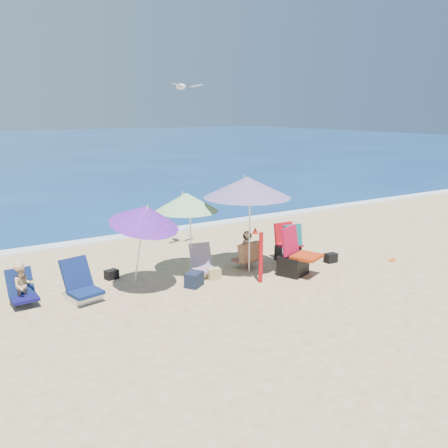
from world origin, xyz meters
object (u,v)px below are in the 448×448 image
umbrella_blue (145,216)px  seagull (182,87)px  person_center (247,250)px  umbrella_turquoise (247,187)px  umbrella_striped (186,202)px  furled_umbrella (260,252)px  chair_rainbow (203,267)px  person_left (23,285)px  chair_navy (82,289)px  camp_chair_left (294,261)px  camp_chair_right (288,247)px

umbrella_blue → seagull: 3.54m
person_center → umbrella_turquoise: bearing=-128.7°
umbrella_turquoise → seagull: 2.90m
seagull → umbrella_striped: bearing=-114.8°
furled_umbrella → person_center: furled_umbrella is taller
umbrella_striped → furled_umbrella: umbrella_striped is taller
chair_rainbow → person_center: bearing=-5.3°
person_center → person_left: person_center is taller
chair_rainbow → person_center: size_ratio=0.86×
furled_umbrella → chair_rainbow: size_ratio=1.61×
umbrella_blue → chair_rainbow: size_ratio=2.54×
furled_umbrella → chair_navy: 3.60m
person_center → umbrella_blue: bearing=-177.3°
person_left → seagull: (3.99, 1.28, 3.66)m
chair_navy → chair_rainbow: chair_navy is taller
umbrella_blue → seagull: (1.74, 1.78, 2.52)m
umbrella_turquoise → person_left: (-4.57, 0.59, -1.52)m
umbrella_striped → umbrella_blue: umbrella_blue is taller
furled_umbrella → person_left: (-4.43, 1.28, -0.26)m
chair_rainbow → person_center: (1.10, -0.10, 0.24)m
chair_rainbow → person_left: person_left is taller
chair_navy → person_left: (-0.99, 0.31, 0.18)m
umbrella_striped → umbrella_blue: (-1.15, -0.50, -0.07)m
furled_umbrella → umbrella_turquoise: bearing=78.2°
person_left → chair_rainbow: bearing=-4.4°
chair_rainbow → umbrella_turquoise: bearing=-18.4°
umbrella_striped → chair_rainbow: umbrella_striped is taller
umbrella_blue → furled_umbrella: bearing=-19.9°
umbrella_blue → camp_chair_left: bearing=-14.3°
chair_rainbow → chair_navy: bearing=-179.4°
seagull → camp_chair_right: bearing=-43.0°
umbrella_turquoise → camp_chair_left: size_ratio=2.11×
camp_chair_left → person_center: size_ratio=1.23×
furled_umbrella → person_center: 0.98m
camp_chair_left → camp_chair_right: camp_chair_left is taller
umbrella_striped → person_left: 3.61m
chair_rainbow → seagull: size_ratio=0.89×
umbrella_striped → chair_navy: 2.80m
chair_navy → umbrella_blue: bearing=-8.6°
umbrella_blue → umbrella_turquoise: bearing=-2.3°
camp_chair_right → chair_navy: bearing=178.1°
umbrella_turquoise → camp_chair_right: umbrella_turquoise is taller
camp_chair_right → seagull: (-1.87, 1.75, 3.71)m
umbrella_blue → person_left: (-2.25, 0.50, -1.14)m
umbrella_turquoise → chair_rainbow: bearing=161.6°
umbrella_blue → furled_umbrella: (2.18, -0.79, -0.88)m
umbrella_blue → camp_chair_right: bearing=0.5°
umbrella_striped → umbrella_blue: bearing=-156.6°
camp_chair_left → camp_chair_right: bearing=58.5°
umbrella_striped → camp_chair_right: (2.46, -0.47, -1.27)m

